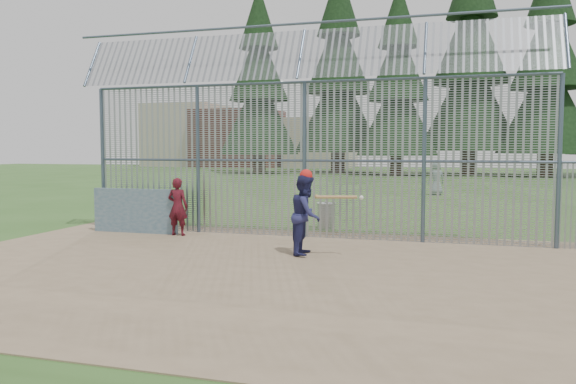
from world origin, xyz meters
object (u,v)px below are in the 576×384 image
(batter, at_px, (306,215))
(trash_can, at_px, (326,216))
(dugout_wall, at_px, (135,211))
(bleacher, at_px, (143,198))
(onlooker, at_px, (178,207))

(batter, bearing_deg, trash_can, 2.72)
(dugout_wall, distance_m, trash_can, 5.35)
(batter, height_order, bleacher, batter)
(bleacher, bearing_deg, batter, -41.12)
(batter, bearing_deg, bleacher, 45.32)
(batter, xyz_separation_m, trash_can, (-0.45, 4.09, -0.50))
(trash_can, height_order, bleacher, trash_can)
(dugout_wall, xyz_separation_m, trash_can, (4.80, 2.35, -0.24))
(batter, distance_m, bleacher, 11.08)
(trash_can, distance_m, bleacher, 8.51)
(onlooker, height_order, bleacher, onlooker)
(dugout_wall, bearing_deg, batter, -18.29)
(bleacher, bearing_deg, trash_can, -22.04)
(dugout_wall, bearing_deg, trash_can, 26.12)
(batter, distance_m, trash_can, 4.14)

